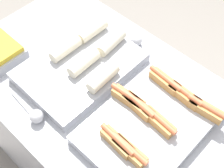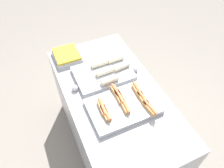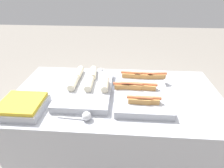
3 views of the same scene
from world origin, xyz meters
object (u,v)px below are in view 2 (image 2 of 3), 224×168
serving_spoon_near (75,88)px  tray_side_front (67,56)px  serving_spoon_far (135,69)px  tray_hotdogs (123,105)px  tray_wraps (104,73)px

serving_spoon_near → tray_side_front: bearing=172.1°
serving_spoon_near → serving_spoon_far: 0.59m
tray_hotdogs → serving_spoon_far: 0.45m
serving_spoon_near → serving_spoon_far: same height
tray_hotdogs → serving_spoon_far: size_ratio=2.40×
tray_hotdogs → tray_wraps: tray_wraps is taller
tray_side_front → tray_hotdogs: bearing=17.3°
tray_wraps → serving_spoon_far: bearing=77.7°
tray_hotdogs → serving_spoon_far: bearing=139.9°
tray_hotdogs → tray_wraps: (-0.41, 0.01, 0.00)m
tray_wraps → tray_hotdogs: bearing=-1.1°
tray_hotdogs → serving_spoon_near: 0.46m
tray_wraps → serving_spoon_near: (0.05, -0.31, -0.01)m
tray_wraps → tray_side_front: size_ratio=1.86×
serving_spoon_near → serving_spoon_far: bearing=89.3°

